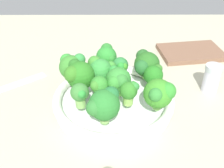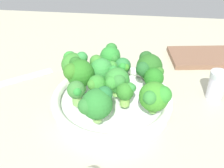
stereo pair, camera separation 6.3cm
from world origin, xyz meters
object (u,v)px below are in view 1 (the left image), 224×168
bowl (112,100)px  cutting_board (190,52)px  broccoli_floret_4 (128,91)px  broccoli_floret_6 (158,93)px  broccoli_floret_2 (102,105)px  broccoli_floret_0 (98,69)px  pepper_shaker (210,78)px  broccoli_floret_5 (78,94)px  broccoli_floret_12 (77,75)px  broccoli_floret_8 (106,56)px  broccoli_floret_9 (70,66)px  broccoli_floret_7 (97,86)px  broccoli_floret_11 (119,66)px  broccoli_floret_10 (152,75)px  broccoli_floret_3 (144,63)px  broccoli_floret_1 (117,80)px

bowl → cutting_board: (26.40, 27.85, -1.20)cm
broccoli_floret_4 → broccoli_floret_6: broccoli_floret_6 is taller
broccoli_floret_2 → broccoli_floret_4: 8.52cm
broccoli_floret_0 → pepper_shaker: size_ratio=0.90×
broccoli_floret_5 → broccoli_floret_12: (-0.66, 5.50, 1.41)cm
broccoli_floret_2 → broccoli_floret_6: size_ratio=1.05×
broccoli_floret_8 → broccoli_floret_12: (-6.59, -10.86, 0.80)cm
bowl → broccoli_floret_9: bearing=151.0°
broccoli_floret_2 → pepper_shaker: 33.08cm
broccoli_floret_4 → broccoli_floret_5: broccoli_floret_5 is taller
broccoli_floret_6 → broccoli_floret_12: bearing=160.4°
broccoli_floret_7 → broccoli_floret_11: 11.41cm
broccoli_floret_2 → broccoli_floret_11: bearing=77.2°
broccoli_floret_10 → broccoli_floret_12: (-18.15, -2.68, 1.67)cm
broccoli_floret_8 → broccoli_floret_3: bearing=-21.5°
broccoli_floret_11 → broccoli_floret_12: (-10.14, -7.20, 1.90)cm
broccoli_floret_1 → broccoli_floret_5: bearing=-152.2°
broccoli_floret_8 → broccoli_floret_11: 5.22cm
broccoli_floret_1 → broccoli_floret_7: broccoli_floret_1 is taller
cutting_board → pepper_shaker: bearing=-90.8°
cutting_board → broccoli_floret_4: bearing=-126.0°
broccoli_floret_4 → broccoli_floret_7: bearing=167.8°
broccoli_floret_0 → broccoli_floret_4: size_ratio=1.25×
broccoli_floret_6 → pepper_shaker: broccoli_floret_6 is taller
broccoli_floret_2 → broccoli_floret_7: 7.88cm
broccoli_floret_2 → broccoli_floret_9: (-8.49, 15.71, 0.02)cm
broccoli_floret_8 → broccoli_floret_9: (-8.98, -5.76, 0.39)cm
broccoli_floret_3 → broccoli_floret_5: 20.22cm
broccoli_floret_4 → broccoli_floret_8: 16.10cm
broccoli_floret_1 → cutting_board: size_ratio=0.35×
broccoli_floret_7 → broccoli_floret_2: bearing=-80.7°
broccoli_floret_5 → broccoli_floret_4: bearing=5.8°
broccoli_floret_9 → pepper_shaker: 37.02cm
broccoli_floret_3 → broccoli_floret_4: (-4.83, -11.28, -0.67)cm
bowl → broccoli_floret_8: bearing=98.0°
bowl → broccoli_floret_9: 13.80cm
broccoli_floret_0 → broccoli_floret_10: bearing=-6.8°
broccoli_floret_2 → cutting_board: (28.52, 37.69, -7.77)cm
broccoli_floret_4 → broccoli_floret_11: 11.69cm
broccoli_floret_0 → bowl: bearing=-56.0°
broccoli_floret_9 → broccoli_floret_6: bearing=-29.3°
broccoli_floret_3 → broccoli_floret_10: bearing=-70.1°
broccoli_floret_3 → broccoli_floret_6: 13.45cm
broccoli_floret_2 → broccoli_floret_11: (4.04, 17.82, -1.48)cm
broccoli_floret_7 → pepper_shaker: size_ratio=0.79×
bowl → broccoli_floret_10: bearing=19.2°
broccoli_floret_9 → broccoli_floret_3: bearing=5.5°
broccoli_floret_1 → broccoli_floret_11: (0.84, 8.15, -0.96)cm
broccoli_floret_10 → broccoli_floret_9: bearing=173.3°
broccoli_floret_0 → broccoli_floret_6: bearing=-38.8°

